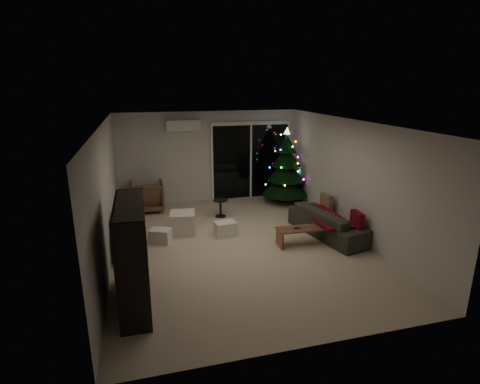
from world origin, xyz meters
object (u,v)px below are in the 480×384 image
at_px(armchair, 147,196).
at_px(coffee_table, 304,236).
at_px(sofa, 329,222).
at_px(bookshelf, 119,256).
at_px(media_cabinet, 125,237).
at_px(christmas_tree, 286,166).

xyz_separation_m(armchair, coffee_table, (3.07, -3.02, -0.21)).
height_order(armchair, sofa, armchair).
height_order(bookshelf, media_cabinet, bookshelf).
bearing_deg(christmas_tree, bookshelf, -135.78).
height_order(bookshelf, sofa, bookshelf).
relative_size(sofa, christmas_tree, 0.98).
xyz_separation_m(media_cabinet, coffee_table, (3.56, -0.48, -0.17)).
distance_m(sofa, christmas_tree, 2.60).
xyz_separation_m(bookshelf, coffee_table, (3.56, 1.36, -0.62)).
distance_m(media_cabinet, coffee_table, 3.60).
bearing_deg(armchair, christmas_tree, 176.08).
distance_m(bookshelf, christmas_tree, 5.93).
distance_m(bookshelf, armchair, 4.42).
xyz_separation_m(sofa, coffee_table, (-0.74, -0.29, -0.12)).
relative_size(sofa, coffee_table, 1.82).
bearing_deg(media_cabinet, coffee_table, -31.11).
distance_m(media_cabinet, sofa, 4.30).
bearing_deg(sofa, media_cabinet, 75.64).
xyz_separation_m(media_cabinet, sofa, (4.30, -0.19, -0.04)).
bearing_deg(christmas_tree, coffee_table, -103.85).
relative_size(armchair, coffee_table, 0.77).
relative_size(media_cabinet, armchair, 1.27).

